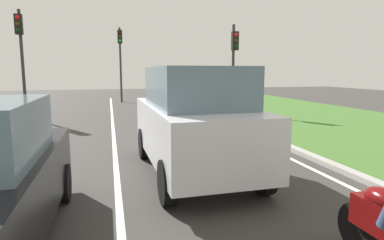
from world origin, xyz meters
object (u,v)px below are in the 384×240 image
object	(u,v)px
traffic_light_near_right	(234,55)
traffic_light_overhead_left	(21,45)
car_suv_ahead	(194,120)
traffic_light_far_median	(120,52)

from	to	relation	value
traffic_light_near_right	traffic_light_overhead_left	size ratio (longest dim) A/B	0.90
traffic_light_near_right	car_suv_ahead	bearing A→B (deg)	-116.08
traffic_light_near_right	traffic_light_overhead_left	world-z (taller)	traffic_light_overhead_left
traffic_light_far_median	car_suv_ahead	bearing A→B (deg)	-87.09
car_suv_ahead	traffic_light_near_right	distance (m)	10.01
traffic_light_near_right	traffic_light_far_median	world-z (taller)	traffic_light_far_median
car_suv_ahead	traffic_light_overhead_left	bearing A→B (deg)	117.54
traffic_light_near_right	traffic_light_overhead_left	xyz separation A→B (m)	(-9.91, 1.34, 0.40)
car_suv_ahead	traffic_light_overhead_left	size ratio (longest dim) A/B	0.91
car_suv_ahead	traffic_light_far_median	distance (m)	17.41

